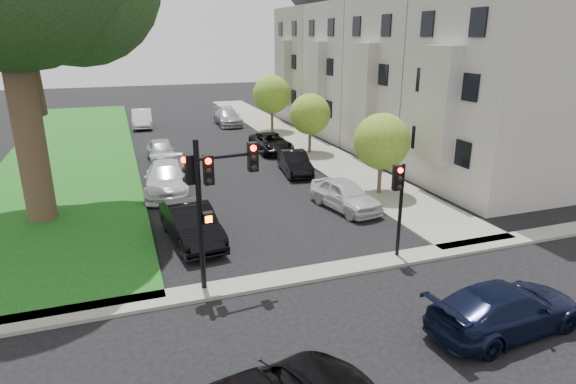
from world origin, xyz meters
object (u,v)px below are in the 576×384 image
object	(u,v)px
small_tree_c	(272,94)
car_parked_7	(161,151)
car_parked_0	(345,195)
car_parked_6	(167,178)
small_tree_b	(310,114)
traffic_signal_secondary	(399,194)
car_parked_5	(191,223)
traffic_signal_main	(211,188)
car_parked_1	(295,163)
car_cross_far	(506,308)
car_parked_4	(228,117)
small_tree_a	(382,141)
car_parked_9	(142,119)
car_parked_2	(271,143)

from	to	relation	value
small_tree_c	car_parked_7	bearing A→B (deg)	-143.67
small_tree_c	car_parked_0	bearing A→B (deg)	-97.58
car_parked_6	car_parked_7	distance (m)	6.55
small_tree_b	traffic_signal_secondary	distance (m)	16.21
car_parked_5	small_tree_b	bearing A→B (deg)	44.44
traffic_signal_main	car_parked_1	distance (m)	13.89
traffic_signal_secondary	car_parked_7	distance (m)	18.39
traffic_signal_main	car_cross_far	size ratio (longest dim) A/B	1.05
car_cross_far	car_parked_0	xyz separation A→B (m)	(0.17, 10.17, 0.02)
car_parked_5	traffic_signal_secondary	bearing A→B (deg)	-37.23
traffic_signal_secondary	car_parked_1	bearing A→B (deg)	87.52
small_tree_c	car_parked_7	size ratio (longest dim) A/B	1.12
traffic_signal_secondary	car_parked_4	bearing A→B (deg)	89.21
small_tree_c	car_parked_4	bearing A→B (deg)	121.81
small_tree_a	car_parked_4	bearing A→B (deg)	97.08
car_parked_7	car_parked_9	size ratio (longest dim) A/B	0.89
small_tree_a	small_tree_b	xyz separation A→B (m)	(0.00, 9.32, -0.05)
traffic_signal_main	car_parked_0	bearing A→B (deg)	36.55
small_tree_c	car_parked_0	world-z (taller)	small_tree_c
car_parked_0	car_parked_5	bearing A→B (deg)	179.54
car_cross_far	small_tree_b	bearing A→B (deg)	-12.20
small_tree_a	car_parked_2	xyz separation A→B (m)	(-2.25, 10.79, -2.11)
car_parked_5	small_tree_a	bearing A→B (deg)	8.68
small_tree_b	car_parked_7	xyz separation A→B (m)	(-9.63, 1.22, -1.99)
car_parked_0	car_parked_5	world-z (taller)	car_parked_5
car_parked_5	car_parked_7	distance (m)	13.14
small_tree_c	traffic_signal_secondary	xyz separation A→B (m)	(-3.13, -24.20, -0.63)
car_parked_1	car_parked_6	size ratio (longest dim) A/B	0.76
small_tree_a	car_parked_0	distance (m)	3.49
small_tree_a	car_parked_2	size ratio (longest dim) A/B	0.89
car_parked_0	car_parked_9	xyz separation A→B (m)	(-7.52, 24.75, 0.07)
car_cross_far	car_parked_4	distance (m)	33.48
car_parked_2	traffic_signal_secondary	bearing A→B (deg)	-93.35
small_tree_a	car_parked_5	size ratio (longest dim) A/B	0.91
small_tree_b	car_parked_9	bearing A→B (deg)	125.35
car_parked_2	car_parked_6	bearing A→B (deg)	-139.19
traffic_signal_secondary	car_parked_7	xyz separation A→B (m)	(-6.50, 17.12, -1.74)
small_tree_a	small_tree_b	world-z (taller)	small_tree_a
small_tree_a	car_cross_far	size ratio (longest dim) A/B	0.89
small_tree_b	traffic_signal_secondary	xyz separation A→B (m)	(-3.13, -15.90, -0.25)
small_tree_c	car_parked_5	size ratio (longest dim) A/B	1.02
car_parked_4	car_parked_9	world-z (taller)	car_parked_9
small_tree_c	car_parked_1	size ratio (longest dim) A/B	1.17
small_tree_b	car_parked_5	distance (m)	15.53
car_parked_4	car_parked_7	xyz separation A→B (m)	(-6.90, -11.49, -0.00)
car_parked_7	car_parked_4	bearing A→B (deg)	58.87
car_parked_4	car_parked_6	xyz separation A→B (m)	(-7.26, -18.03, 0.05)
traffic_signal_secondary	car_parked_7	size ratio (longest dim) A/B	0.85
small_tree_a	small_tree_c	xyz separation A→B (m)	(-0.00, 17.62, 0.33)
small_tree_b	small_tree_a	bearing A→B (deg)	-90.00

